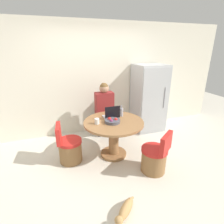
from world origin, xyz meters
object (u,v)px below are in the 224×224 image
at_px(fruit_bowl, 112,121).
at_px(bottle, 121,112).
at_px(person_seated, 104,109).
at_px(dining_table, 114,132).
at_px(chair_left_side, 69,149).
at_px(refrigerator, 149,98).
at_px(cat, 125,210).
at_px(chair_near_right_corner, 155,158).
at_px(laptop, 111,115).

xyz_separation_m(fruit_bowl, bottle, (0.27, 0.25, 0.05)).
bearing_deg(person_seated, dining_table, 87.29).
relative_size(chair_left_side, bottle, 3.43).
distance_m(refrigerator, cat, 2.79).
xyz_separation_m(refrigerator, dining_table, (-1.24, -0.89, -0.31)).
bearing_deg(refrigerator, chair_near_right_corner, -115.12).
xyz_separation_m(dining_table, chair_left_side, (-0.84, 0.08, -0.25)).
bearing_deg(refrigerator, bottle, -145.98).
relative_size(fruit_bowl, cat, 0.71).
bearing_deg(cat, laptop, -144.63).
bearing_deg(laptop, cat, 78.01).
relative_size(chair_left_side, laptop, 2.54).
xyz_separation_m(chair_left_side, bottle, (1.08, 0.13, 0.55)).
xyz_separation_m(chair_near_right_corner, cat, (-0.81, -0.64, -0.18)).
xyz_separation_m(dining_table, chair_near_right_corner, (0.50, -0.68, -0.25)).
height_order(person_seated, cat, person_seated).
relative_size(chair_near_right_corner, person_seated, 0.58).
bearing_deg(chair_near_right_corner, chair_left_side, -65.79).
xyz_separation_m(chair_near_right_corner, bottle, (-0.27, 0.89, 0.55)).
bearing_deg(fruit_bowl, chair_left_side, 171.39).
relative_size(refrigerator, chair_left_side, 2.18).
xyz_separation_m(refrigerator, cat, (-1.54, -2.21, -0.74)).
height_order(dining_table, chair_near_right_corner, chair_near_right_corner).
bearing_deg(laptop, bottle, -172.28).
bearing_deg(cat, chair_left_side, -111.52).
distance_m(fruit_bowl, cat, 1.47).
relative_size(dining_table, laptop, 3.77).
bearing_deg(chair_near_right_corner, dining_table, -90.00).
relative_size(laptop, cat, 0.75).
relative_size(person_seated, laptop, 4.41).
distance_m(chair_near_right_corner, chair_left_side, 1.55).
bearing_deg(cat, bottle, -151.98).
distance_m(refrigerator, chair_near_right_corner, 1.82).
bearing_deg(chair_left_side, fruit_bowl, -93.44).
relative_size(person_seated, fruit_bowl, 4.68).
bearing_deg(person_seated, chair_near_right_corner, 107.64).
relative_size(person_seated, bottle, 5.96).
xyz_separation_m(laptop, cat, (-0.32, -1.50, -0.70)).
relative_size(chair_near_right_corner, laptop, 2.54).
height_order(chair_near_right_corner, bottle, bottle).
xyz_separation_m(chair_left_side, laptop, (0.86, 0.10, 0.53)).
bearing_deg(fruit_bowl, refrigerator, 35.97).
bearing_deg(laptop, dining_table, 85.78).
xyz_separation_m(dining_table, bottle, (0.23, 0.21, 0.30)).
xyz_separation_m(chair_left_side, person_seated, (0.88, 0.71, 0.46)).
relative_size(person_seated, cat, 3.32).
height_order(refrigerator, laptop, refrigerator).
bearing_deg(chair_near_right_corner, fruit_bowl, -85.79).
bearing_deg(refrigerator, dining_table, -144.43).
height_order(chair_near_right_corner, fruit_bowl, fruit_bowl).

